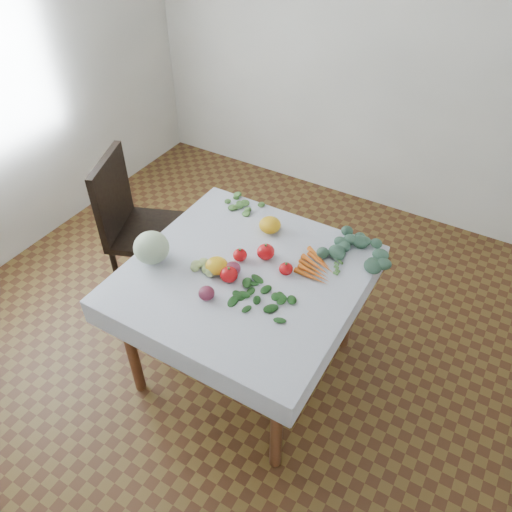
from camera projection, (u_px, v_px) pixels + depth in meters
The scene contains 19 objects.
ground at pixel (246, 364), 2.99m from camera, with size 4.00×4.00×0.00m, color brown.
back_wall at pixel (396, 36), 3.40m from camera, with size 4.00×0.04×2.70m, color white.
table at pixel (244, 287), 2.56m from camera, with size 1.00×1.00×0.75m.
tablecloth at pixel (244, 273), 2.49m from camera, with size 1.12×1.12×0.01m, color white.
chair at pixel (134, 220), 3.13m from camera, with size 0.58×0.58×0.99m.
cabbage at pixel (151, 248), 2.51m from camera, with size 0.18×0.18×0.16m, color beige.
tomato_a at pixel (240, 255), 2.54m from camera, with size 0.07×0.07×0.06m, color red.
tomato_b at pixel (229, 275), 2.42m from camera, with size 0.09×0.09×0.08m, color red.
tomato_c at pixel (266, 252), 2.55m from camera, with size 0.09×0.09×0.08m, color red.
tomato_d at pixel (286, 269), 2.47m from camera, with size 0.07×0.07×0.06m, color red.
heirloom_back at pixel (270, 225), 2.71m from camera, with size 0.12×0.12×0.08m, color yellow.
heirloom_front at pixel (217, 266), 2.47m from camera, with size 0.11×0.11×0.08m, color yellow.
onion_a at pixel (233, 269), 2.46m from camera, with size 0.08×0.08×0.07m, color #5D1A37.
onion_b at pixel (207, 293), 2.34m from camera, with size 0.08×0.08×0.07m, color #5D1A37.
tomatillo_cluster at pixel (206, 268), 2.48m from camera, with size 0.13×0.11×0.04m.
carrot_bunch at pixel (316, 267), 2.50m from camera, with size 0.19×0.23×0.03m.
kale_bunch at pixel (355, 250), 2.59m from camera, with size 0.35×0.30×0.05m.
basil_bunch at pixel (264, 300), 2.34m from camera, with size 0.31×0.22×0.01m.
dill_bunch at pixel (243, 205), 2.91m from camera, with size 0.21×0.16×0.02m.
Camera 1 is at (0.97, -1.54, 2.46)m, focal length 35.00 mm.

